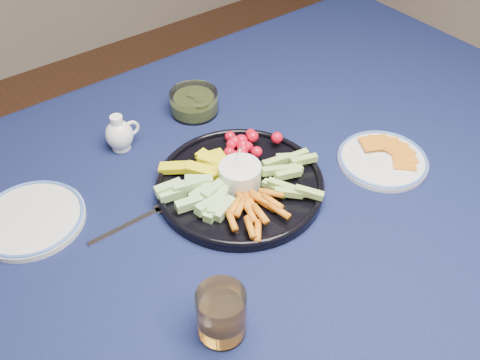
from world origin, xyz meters
TOP-DOWN VIEW (x-y plane):
  - dining_table at (0.00, 0.00)m, footprint 1.67×1.07m
  - crudite_platter at (-0.05, -0.01)m, footprint 0.34×0.34m
  - creamer_pitcher at (-0.18, 0.26)m, footprint 0.08×0.06m
  - pickle_bowl at (0.02, 0.27)m, footprint 0.11×0.11m
  - cheese_plate at (0.24, -0.13)m, footprint 0.19×0.19m
  - juice_tumbler at (-0.27, -0.25)m, footprint 0.08×0.08m
  - fork_left at (-0.26, 0.04)m, footprint 0.18×0.02m
  - fork_right at (0.26, -0.10)m, footprint 0.16×0.05m
  - side_plate_extra at (-0.42, 0.16)m, footprint 0.20×0.20m

SIDE VIEW (x-z plane):
  - dining_table at x=0.00m, z-range 0.29..1.03m
  - fork_right at x=0.26m, z-range 0.75..0.75m
  - fork_left at x=-0.26m, z-range 0.75..0.75m
  - side_plate_extra at x=-0.42m, z-range 0.75..0.76m
  - cheese_plate at x=0.24m, z-range 0.74..0.77m
  - crudite_platter at x=-0.05m, z-range 0.71..0.82m
  - pickle_bowl at x=0.02m, z-range 0.74..0.80m
  - creamer_pitcher at x=-0.18m, z-range 0.74..0.82m
  - juice_tumbler at x=-0.27m, z-range 0.74..0.83m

